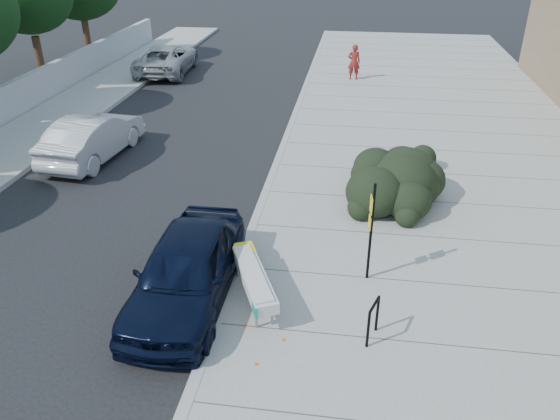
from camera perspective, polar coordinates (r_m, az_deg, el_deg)
The scene contains 12 objects.
ground at distance 12.76m, azimuth -4.47°, elevation -6.50°, with size 120.00×120.00×0.00m, color black.
sidewalk_near at distance 17.10m, azimuth 17.94°, elevation 1.97°, with size 11.20×50.00×0.15m, color gray.
curb_near at distance 16.99m, azimuth -0.94°, elevation 3.29°, with size 0.22×50.00×0.17m, color #9E9E99.
curb_far at distance 19.80m, azimuth -24.53°, elevation 4.38°, with size 0.22×50.00×0.17m, color #9E9E99.
bench at distance 11.35m, azimuth -2.82°, elevation -6.97°, with size 1.39×2.37×0.71m.
bike_rack at distance 10.55m, azimuth 9.72°, elevation -11.00°, with size 0.23×0.54×0.83m.
sign_post at distance 11.73m, azimuth 9.46°, elevation -1.64°, with size 0.10×0.27×2.33m.
hedge at distance 16.15m, azimuth 12.15°, elevation 4.64°, with size 2.15×4.31×1.62m, color black.
sedan_navy at distance 11.58m, azimuth -9.74°, elevation -6.21°, with size 1.84×4.58×1.56m, color black.
wagon_silver at distance 19.51m, azimuth -18.97°, elevation 7.22°, with size 1.58×4.54×1.50m, color silver.
suv_silver at distance 30.16m, azimuth -11.75°, elevation 15.20°, with size 2.43×5.27×1.47m, color #A1A5A7.
pedestrian at distance 27.97m, azimuth 7.74°, elevation 15.08°, with size 0.62×0.41×1.70m, color maroon.
Camera 1 is at (2.46, -10.20, 7.25)m, focal length 35.00 mm.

